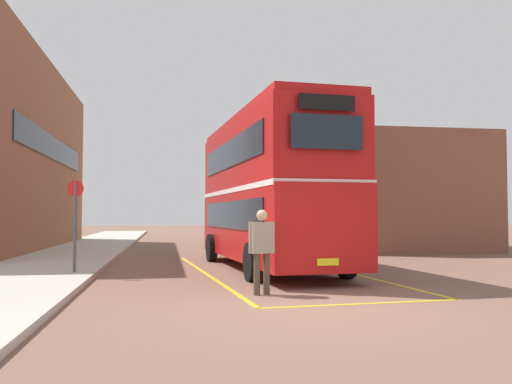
% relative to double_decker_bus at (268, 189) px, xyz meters
% --- Properties ---
extents(ground_plane, '(135.60, 135.60, 0.00)m').
position_rel_double_decker_bus_xyz_m(ground_plane, '(-0.58, 6.87, -2.51)').
color(ground_plane, brown).
extents(sidewalk_left, '(4.00, 57.60, 0.14)m').
position_rel_double_decker_bus_xyz_m(sidewalk_left, '(-7.08, 9.27, -2.44)').
color(sidewalk_left, '#B2ADA3').
rests_on(sidewalk_left, ground).
extents(depot_building_right, '(6.73, 17.87, 5.48)m').
position_rel_double_decker_bus_xyz_m(depot_building_right, '(8.25, 13.73, 0.23)').
color(depot_building_right, brown).
rests_on(depot_building_right, ground).
extents(double_decker_bus, '(3.47, 10.20, 4.75)m').
position_rel_double_decker_bus_xyz_m(double_decker_bus, '(0.00, 0.00, 0.00)').
color(double_decker_bus, black).
rests_on(double_decker_bus, ground).
extents(single_deck_bus, '(3.12, 9.85, 3.02)m').
position_rel_double_decker_bus_xyz_m(single_deck_bus, '(1.83, 15.85, -0.87)').
color(single_deck_bus, black).
rests_on(single_deck_bus, ground).
extents(pedestrian_boarding, '(0.58, 0.36, 1.81)m').
position_rel_double_decker_bus_xyz_m(pedestrian_boarding, '(-1.18, -5.50, -1.45)').
color(pedestrian_boarding, '#473828').
rests_on(pedestrian_boarding, ground).
extents(bus_stop_sign, '(0.44, 0.08, 2.50)m').
position_rel_double_decker_bus_xyz_m(bus_stop_sign, '(-5.66, -1.44, -0.86)').
color(bus_stop_sign, '#4C4C51').
rests_on(bus_stop_sign, sidewalk_left).
extents(bay_marking_yellow, '(5.24, 12.37, 0.01)m').
position_rel_double_decker_bus_xyz_m(bay_marking_yellow, '(0.08, -1.89, -2.51)').
color(bay_marking_yellow, gold).
rests_on(bay_marking_yellow, ground).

